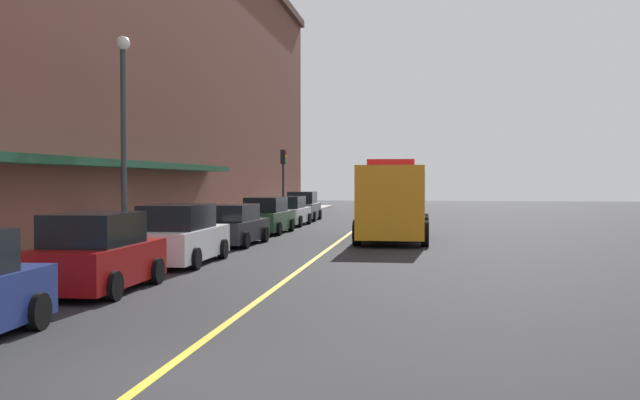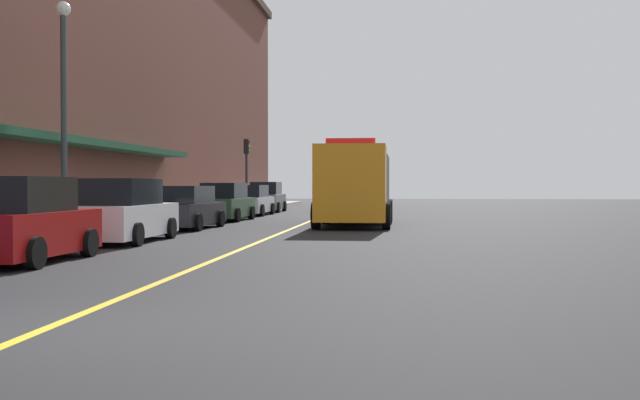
{
  "view_description": "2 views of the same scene",
  "coord_description": "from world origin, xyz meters",
  "px_view_note": "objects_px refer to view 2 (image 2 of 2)",
  "views": [
    {
      "loc": [
        3.44,
        -8.96,
        2.56
      ],
      "look_at": [
        -1.19,
        24.11,
        1.64
      ],
      "focal_mm": 41.26,
      "sensor_mm": 36.0,
      "label": 1
    },
    {
      "loc": [
        3.98,
        -7.88,
        1.63
      ],
      "look_at": [
        0.52,
        24.55,
        0.97
      ],
      "focal_mm": 41.53,
      "sensor_mm": 36.0,
      "label": 2
    }
  ],
  "objects_px": {
    "parked_car_1": "(21,223)",
    "parking_meter_0": "(113,203)",
    "parked_car_3": "(186,209)",
    "utility_truck": "(356,186)",
    "parked_car_5": "(249,201)",
    "street_lamp_left": "(64,92)",
    "parked_car_2": "(122,213)",
    "parking_meter_2": "(80,205)",
    "traffic_light_near": "(247,160)",
    "parked_car_4": "(225,203)",
    "parked_car_6": "(267,198)",
    "parking_meter_1": "(144,201)"
  },
  "relations": [
    {
      "from": "parking_meter_0",
      "to": "parking_meter_2",
      "type": "bearing_deg",
      "value": -90.0
    },
    {
      "from": "parked_car_3",
      "to": "parked_car_2",
      "type": "bearing_deg",
      "value": -177.76
    },
    {
      "from": "parked_car_2",
      "to": "parking_meter_1",
      "type": "distance_m",
      "value": 6.19
    },
    {
      "from": "parked_car_5",
      "to": "parking_meter_1",
      "type": "xyz_separation_m",
      "value": [
        -1.32,
        -12.74,
        0.29
      ]
    },
    {
      "from": "parked_car_1",
      "to": "parking_meter_2",
      "type": "xyz_separation_m",
      "value": [
        -1.42,
        6.12,
        0.22
      ]
    },
    {
      "from": "parking_meter_1",
      "to": "parked_car_6",
      "type": "bearing_deg",
      "value": 85.71
    },
    {
      "from": "parked_car_3",
      "to": "traffic_light_near",
      "type": "relative_size",
      "value": 1.11
    },
    {
      "from": "parked_car_4",
      "to": "parked_car_5",
      "type": "height_order",
      "value": "parked_car_4"
    },
    {
      "from": "parked_car_4",
      "to": "utility_truck",
      "type": "relative_size",
      "value": 0.53
    },
    {
      "from": "parking_meter_0",
      "to": "street_lamp_left",
      "type": "xyz_separation_m",
      "value": [
        -0.6,
        -2.3,
        3.34
      ]
    },
    {
      "from": "parking_meter_0",
      "to": "utility_truck",
      "type": "bearing_deg",
      "value": 41.69
    },
    {
      "from": "parked_car_1",
      "to": "parking_meter_0",
      "type": "distance_m",
      "value": 8.76
    },
    {
      "from": "parked_car_5",
      "to": "parked_car_3",
      "type": "bearing_deg",
      "value": -178.05
    },
    {
      "from": "parked_car_3",
      "to": "parked_car_5",
      "type": "xyz_separation_m",
      "value": [
        -0.12,
        12.3,
        0.01
      ]
    },
    {
      "from": "parked_car_6",
      "to": "parking_meter_1",
      "type": "height_order",
      "value": "parked_car_6"
    },
    {
      "from": "parked_car_1",
      "to": "parked_car_2",
      "type": "bearing_deg",
      "value": -0.93
    },
    {
      "from": "parked_car_1",
      "to": "traffic_light_near",
      "type": "bearing_deg",
      "value": 2.19
    },
    {
      "from": "parked_car_1",
      "to": "parked_car_4",
      "type": "xyz_separation_m",
      "value": [
        0.01,
        18.42,
        -0.03
      ]
    },
    {
      "from": "parked_car_4",
      "to": "parked_car_6",
      "type": "xyz_separation_m",
      "value": [
        -0.08,
        11.14,
        0.04
      ]
    },
    {
      "from": "parked_car_6",
      "to": "parking_meter_2",
      "type": "distance_m",
      "value": 23.48
    },
    {
      "from": "parking_meter_2",
      "to": "parked_car_2",
      "type": "bearing_deg",
      "value": -19.32
    },
    {
      "from": "parked_car_5",
      "to": "utility_truck",
      "type": "xyz_separation_m",
      "value": [
        6.27,
        -8.96,
        0.82
      ]
    },
    {
      "from": "parked_car_3",
      "to": "traffic_light_near",
      "type": "distance_m",
      "value": 17.93
    },
    {
      "from": "parked_car_4",
      "to": "parking_meter_2",
      "type": "bearing_deg",
      "value": 175.44
    },
    {
      "from": "parked_car_3",
      "to": "utility_truck",
      "type": "distance_m",
      "value": 7.05
    },
    {
      "from": "parked_car_1",
      "to": "parked_car_5",
      "type": "bearing_deg",
      "value": -0.19
    },
    {
      "from": "parked_car_4",
      "to": "street_lamp_left",
      "type": "distance_m",
      "value": 12.76
    },
    {
      "from": "parked_car_1",
      "to": "parked_car_5",
      "type": "height_order",
      "value": "parked_car_1"
    },
    {
      "from": "parked_car_3",
      "to": "parking_meter_2",
      "type": "relative_size",
      "value": 3.57
    },
    {
      "from": "parked_car_3",
      "to": "parking_meter_2",
      "type": "distance_m",
      "value": 6.12
    },
    {
      "from": "traffic_light_near",
      "to": "street_lamp_left",
      "type": "bearing_deg",
      "value": -91.62
    },
    {
      "from": "parked_car_1",
      "to": "parked_car_6",
      "type": "xyz_separation_m",
      "value": [
        -0.08,
        29.56,
        0.01
      ]
    },
    {
      "from": "parking_meter_2",
      "to": "street_lamp_left",
      "type": "xyz_separation_m",
      "value": [
        -0.6,
        0.23,
        3.34
      ]
    },
    {
      "from": "parking_meter_1",
      "to": "parked_car_1",
      "type": "bearing_deg",
      "value": -83.01
    },
    {
      "from": "parked_car_5",
      "to": "parked_car_2",
      "type": "bearing_deg",
      "value": -178.16
    },
    {
      "from": "parked_car_1",
      "to": "parking_meter_2",
      "type": "height_order",
      "value": "parked_car_1"
    },
    {
      "from": "parked_car_4",
      "to": "parking_meter_0",
      "type": "distance_m",
      "value": 9.88
    },
    {
      "from": "parked_car_2",
      "to": "utility_truck",
      "type": "height_order",
      "value": "utility_truck"
    },
    {
      "from": "parked_car_2",
      "to": "parked_car_6",
      "type": "relative_size",
      "value": 1.13
    },
    {
      "from": "parked_car_3",
      "to": "traffic_light_near",
      "type": "xyz_separation_m",
      "value": [
        -1.38,
        17.72,
        2.4
      ]
    },
    {
      "from": "parked_car_4",
      "to": "parked_car_5",
      "type": "bearing_deg",
      "value": 3.09
    },
    {
      "from": "parked_car_5",
      "to": "street_lamp_left",
      "type": "relative_size",
      "value": 0.65
    },
    {
      "from": "parking_meter_2",
      "to": "street_lamp_left",
      "type": "distance_m",
      "value": 3.4
    },
    {
      "from": "parked_car_6",
      "to": "parked_car_3",
      "type": "bearing_deg",
      "value": 179.68
    },
    {
      "from": "utility_truck",
      "to": "parked_car_6",
      "type": "bearing_deg",
      "value": -155.96
    },
    {
      "from": "parked_car_3",
      "to": "parked_car_5",
      "type": "height_order",
      "value": "parked_car_5"
    },
    {
      "from": "traffic_light_near",
      "to": "parked_car_4",
      "type": "bearing_deg",
      "value": -83.14
    },
    {
      "from": "parking_meter_1",
      "to": "parked_car_3",
      "type": "bearing_deg",
      "value": 17.12
    },
    {
      "from": "parked_car_1",
      "to": "parked_car_3",
      "type": "xyz_separation_m",
      "value": [
        0.02,
        12.06,
        -0.08
      ]
    },
    {
      "from": "parking_meter_1",
      "to": "parking_meter_0",
      "type": "bearing_deg",
      "value": -90.0
    }
  ]
}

